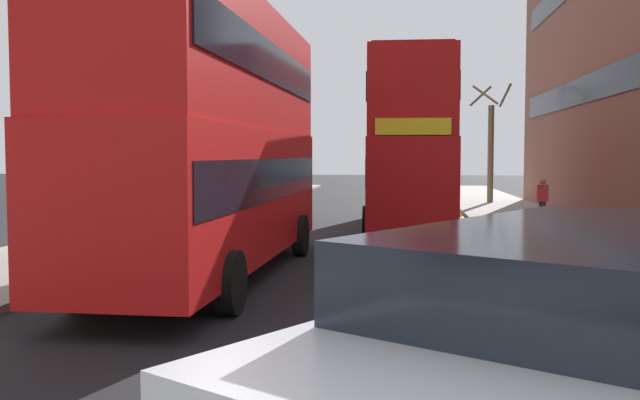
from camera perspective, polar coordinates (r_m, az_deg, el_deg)
sidewalk_right at (r=17.36m, az=22.14°, el=-4.80°), size 4.00×80.00×0.14m
sidewalk_left at (r=18.65m, az=-20.12°, el=-4.19°), size 4.00×80.00×0.14m
kerb_line_outer at (r=14.97m, az=16.43°, el=-6.25°), size 0.10×56.00×0.01m
kerb_line_inner at (r=14.95m, az=15.82°, el=-6.26°), size 0.10×56.00×0.01m
double_decker_bus_away at (r=14.74m, az=-8.59°, el=5.51°), size 3.00×10.86×5.64m
double_decker_bus_oncoming at (r=24.30m, az=7.12°, el=4.77°), size 2.87×10.83×5.64m
pedestrian_far at (r=24.80m, az=17.46°, el=-0.12°), size 0.34×0.22×1.62m
street_tree_mid at (r=36.82m, az=13.56°, el=4.27°), size 2.01×2.09×5.96m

